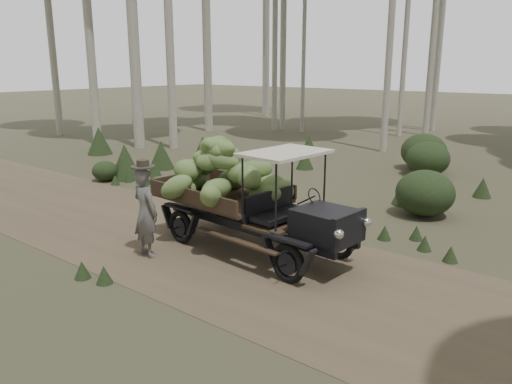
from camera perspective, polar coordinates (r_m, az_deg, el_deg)
ground at (r=9.53m, az=-5.65°, el=-6.52°), size 120.00×120.00×0.00m
dirt_track at (r=9.52m, az=-5.65°, el=-6.50°), size 70.00×4.00×0.01m
banana_truck at (r=9.38m, az=-2.17°, el=1.13°), size 4.39×2.18×2.12m
farmer at (r=9.14m, az=-12.52°, el=-2.16°), size 0.64×0.49×1.77m
undergrowth at (r=11.10m, az=3.04°, el=-0.62°), size 22.26×24.14×1.25m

